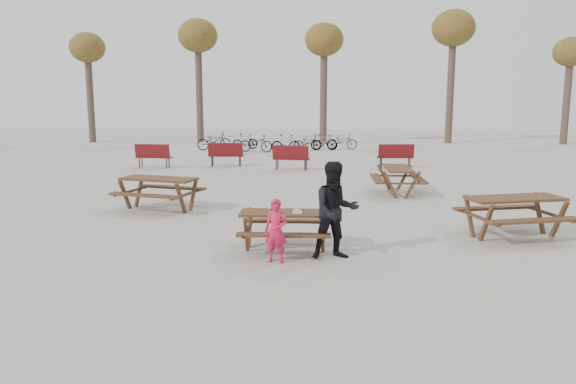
{
  "coord_description": "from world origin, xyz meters",
  "views": [
    {
      "loc": [
        0.61,
        -10.9,
        3.08
      ],
      "look_at": [
        0.0,
        1.0,
        1.0
      ],
      "focal_mm": 35.0,
      "sensor_mm": 36.0,
      "label": 1
    }
  ],
  "objects_px": {
    "main_picnic_table": "(285,221)",
    "picnic_table_north": "(159,194)",
    "picnic_table_far": "(398,181)",
    "picnic_table_east": "(514,217)",
    "child": "(276,231)",
    "adult": "(336,211)",
    "soda_bottle": "(270,209)",
    "food_tray": "(297,212)"
  },
  "relations": [
    {
      "from": "soda_bottle",
      "to": "picnic_table_north",
      "type": "distance_m",
      "value": 5.1
    },
    {
      "from": "picnic_table_east",
      "to": "picnic_table_north",
      "type": "height_order",
      "value": "picnic_table_east"
    },
    {
      "from": "picnic_table_north",
      "to": "adult",
      "type": "bearing_deg",
      "value": -27.61
    },
    {
      "from": "food_tray",
      "to": "picnic_table_far",
      "type": "xyz_separation_m",
      "value": [
        2.91,
        6.68,
        -0.38
      ]
    },
    {
      "from": "main_picnic_table",
      "to": "picnic_table_far",
      "type": "relative_size",
      "value": 0.93
    },
    {
      "from": "child",
      "to": "adult",
      "type": "bearing_deg",
      "value": 25.28
    },
    {
      "from": "main_picnic_table",
      "to": "child",
      "type": "distance_m",
      "value": 0.87
    },
    {
      "from": "child",
      "to": "picnic_table_east",
      "type": "xyz_separation_m",
      "value": [
        5.03,
        2.13,
        -0.15
      ]
    },
    {
      "from": "food_tray",
      "to": "soda_bottle",
      "type": "relative_size",
      "value": 1.06
    },
    {
      "from": "main_picnic_table",
      "to": "child",
      "type": "relative_size",
      "value": 1.51
    },
    {
      "from": "main_picnic_table",
      "to": "picnic_table_north",
      "type": "xyz_separation_m",
      "value": [
        -3.62,
        3.76,
        -0.15
      ]
    },
    {
      "from": "food_tray",
      "to": "picnic_table_north",
      "type": "xyz_separation_m",
      "value": [
        -3.85,
        3.87,
        -0.36
      ]
    },
    {
      "from": "child",
      "to": "picnic_table_east",
      "type": "height_order",
      "value": "child"
    },
    {
      "from": "child",
      "to": "food_tray",
      "type": "bearing_deg",
      "value": 74.44
    },
    {
      "from": "adult",
      "to": "picnic_table_east",
      "type": "bearing_deg",
      "value": 10.76
    },
    {
      "from": "child",
      "to": "picnic_table_north",
      "type": "bearing_deg",
      "value": 137.09
    },
    {
      "from": "soda_bottle",
      "to": "main_picnic_table",
      "type": "bearing_deg",
      "value": 17.1
    },
    {
      "from": "main_picnic_table",
      "to": "picnic_table_east",
      "type": "distance_m",
      "value": 5.07
    },
    {
      "from": "picnic_table_east",
      "to": "picnic_table_north",
      "type": "relative_size",
      "value": 1.02
    },
    {
      "from": "soda_bottle",
      "to": "food_tray",
      "type": "bearing_deg",
      "value": -1.78
    },
    {
      "from": "main_picnic_table",
      "to": "adult",
      "type": "relative_size",
      "value": 0.97
    },
    {
      "from": "picnic_table_east",
      "to": "adult",
      "type": "bearing_deg",
      "value": -169.53
    },
    {
      "from": "main_picnic_table",
      "to": "adult",
      "type": "bearing_deg",
      "value": -30.03
    },
    {
      "from": "picnic_table_north",
      "to": "picnic_table_east",
      "type": "bearing_deg",
      "value": -0.64
    },
    {
      "from": "main_picnic_table",
      "to": "picnic_table_east",
      "type": "relative_size",
      "value": 0.87
    },
    {
      "from": "picnic_table_north",
      "to": "picnic_table_far",
      "type": "distance_m",
      "value": 7.33
    },
    {
      "from": "picnic_table_east",
      "to": "picnic_table_far",
      "type": "bearing_deg",
      "value": 93.95
    },
    {
      "from": "food_tray",
      "to": "picnic_table_far",
      "type": "relative_size",
      "value": 0.09
    },
    {
      "from": "food_tray",
      "to": "soda_bottle",
      "type": "height_order",
      "value": "soda_bottle"
    },
    {
      "from": "main_picnic_table",
      "to": "picnic_table_east",
      "type": "xyz_separation_m",
      "value": [
        4.91,
        1.26,
        -0.14
      ]
    },
    {
      "from": "main_picnic_table",
      "to": "child",
      "type": "height_order",
      "value": "child"
    },
    {
      "from": "picnic_table_east",
      "to": "soda_bottle",
      "type": "bearing_deg",
      "value": -179.85
    },
    {
      "from": "main_picnic_table",
      "to": "food_tray",
      "type": "bearing_deg",
      "value": -24.34
    },
    {
      "from": "soda_bottle",
      "to": "picnic_table_east",
      "type": "bearing_deg",
      "value": 14.59
    },
    {
      "from": "soda_bottle",
      "to": "adult",
      "type": "distance_m",
      "value": 1.36
    },
    {
      "from": "food_tray",
      "to": "picnic_table_far",
      "type": "height_order",
      "value": "picnic_table_far"
    },
    {
      "from": "main_picnic_table",
      "to": "picnic_table_far",
      "type": "distance_m",
      "value": 7.29
    },
    {
      "from": "main_picnic_table",
      "to": "picnic_table_east",
      "type": "height_order",
      "value": "picnic_table_east"
    },
    {
      "from": "picnic_table_east",
      "to": "picnic_table_far",
      "type": "relative_size",
      "value": 1.06
    },
    {
      "from": "soda_bottle",
      "to": "picnic_table_far",
      "type": "xyz_separation_m",
      "value": [
        3.44,
        6.67,
        -0.43
      ]
    },
    {
      "from": "main_picnic_table",
      "to": "adult",
      "type": "distance_m",
      "value": 1.18
    },
    {
      "from": "food_tray",
      "to": "soda_bottle",
      "type": "distance_m",
      "value": 0.54
    }
  ]
}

